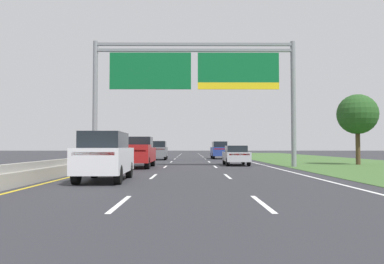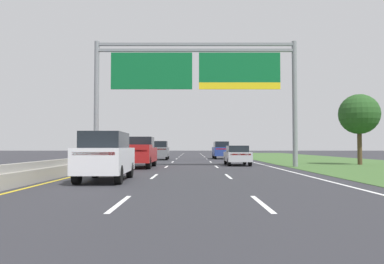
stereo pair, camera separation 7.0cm
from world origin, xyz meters
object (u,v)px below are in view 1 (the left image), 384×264
Objects in this scene: car_silver_right_lane_sedan at (236,155)px; roadside_tree_mid at (357,114)px; overhead_sign_gantry at (194,77)px; pickup_truck_red at (138,152)px; car_white_left_lane_suv at (105,156)px; car_grey_left_lane_suv at (159,150)px; car_blue_right_lane_suv at (219,150)px.

roadside_tree_mid reaches higher than car_silver_right_lane_sedan.
overhead_sign_gantry is 2.79× the size of pickup_truck_red.
car_white_left_lane_suv is at bearing -179.99° from pickup_truck_red.
car_grey_left_lane_suv is at bearing 144.90° from roadside_tree_mid.
pickup_truck_red reaches higher than car_blue_right_lane_suv.
car_white_left_lane_suv is (-7.38, -13.84, 0.28)m from car_silver_right_lane_sedan.
pickup_truck_red is 1.14× the size of car_grey_left_lane_suv.
overhead_sign_gantry is 3.17× the size of car_white_left_lane_suv.
car_grey_left_lane_suv is (-3.91, 15.38, -5.56)m from overhead_sign_gantry.
pickup_truck_red is at bearing -1.64° from car_white_left_lane_suv.
pickup_truck_red is at bearing 114.80° from car_silver_right_lane_sedan.
car_white_left_lane_suv is at bearing -140.51° from roadside_tree_mid.
overhead_sign_gantry is 14.07m from roadside_tree_mid.
overhead_sign_gantry is at bearing 169.30° from car_blue_right_lane_suv.
car_silver_right_lane_sedan is (7.36, 3.41, -0.26)m from pickup_truck_red.
car_silver_right_lane_sedan is 16.01m from car_blue_right_lane_suv.
roadside_tree_mid reaches higher than car_grey_left_lane_suv.
overhead_sign_gantry is at bearing 127.45° from car_silver_right_lane_sedan.
roadside_tree_mid is (17.38, -12.21, 3.04)m from car_grey_left_lane_suv.
car_silver_right_lane_sedan is at bearing 179.61° from car_blue_right_lane_suv.
roadside_tree_mid is at bearing 13.20° from overhead_sign_gantry.
roadside_tree_mid is at bearing -147.22° from car_blue_right_lane_suv.
roadside_tree_mid is at bearing -52.06° from car_white_left_lane_suv.
pickup_truck_red is at bearing 178.53° from car_grey_left_lane_suv.
pickup_truck_red is 10.42m from car_white_left_lane_suv.
car_grey_left_lane_suv is at bearing -1.78° from car_white_left_lane_suv.
car_white_left_lane_suv is (-0.11, -26.63, 0.00)m from car_grey_left_lane_suv.
roadside_tree_mid is (17.49, 14.41, 3.04)m from car_white_left_lane_suv.
overhead_sign_gantry is 2.59× the size of roadside_tree_mid.
car_silver_right_lane_sedan is at bearing -151.53° from car_grey_left_lane_suv.
overhead_sign_gantry is 6.91m from pickup_truck_red.
pickup_truck_red is 20.74m from car_blue_right_lane_suv.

